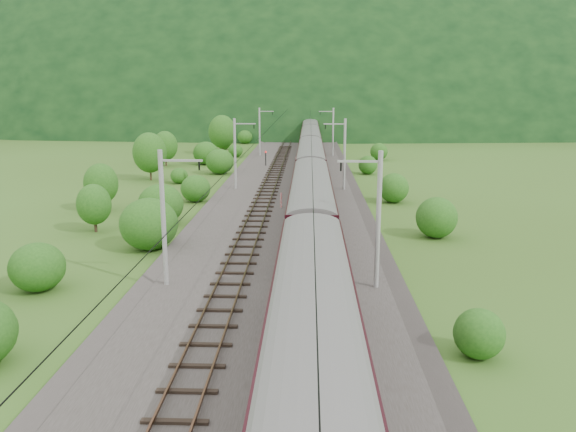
{
  "coord_description": "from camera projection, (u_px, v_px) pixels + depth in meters",
  "views": [
    {
      "loc": [
        2.22,
        -31.3,
        11.78
      ],
      "look_at": [
        0.72,
        8.34,
        2.6
      ],
      "focal_mm": 35.0,
      "sensor_mm": 36.0,
      "label": 1
    }
  ],
  "objects": [
    {
      "name": "mountain_main",
      "position": [
        305.0,
        110.0,
        286.33
      ],
      "size": [
        504.0,
        360.0,
        244.0
      ],
      "primitive_type": "ellipsoid",
      "color": "black",
      "rests_on": "ground"
    },
    {
      "name": "signal",
      "position": [
        266.0,
        157.0,
        83.1
      ],
      "size": [
        0.24,
        0.24,
        2.14
      ],
      "color": "black",
      "rests_on": "railbed"
    },
    {
      "name": "vegetation_left",
      "position": [
        133.0,
        190.0,
        50.87
      ],
      "size": [
        13.92,
        146.46,
        6.92
      ],
      "color": "#205115",
      "rests_on": "ground"
    },
    {
      "name": "ground",
      "position": [
        271.0,
        290.0,
        33.21
      ],
      "size": [
        600.0,
        600.0,
        0.0
      ],
      "primitive_type": "plane",
      "color": "#354E18",
      "rests_on": "ground"
    },
    {
      "name": "catenary_left",
      "position": [
        236.0,
        152.0,
        63.57
      ],
      "size": [
        2.54,
        192.28,
        8.0
      ],
      "color": "gray",
      "rests_on": "railbed"
    },
    {
      "name": "catenary_right",
      "position": [
        344.0,
        153.0,
        63.12
      ],
      "size": [
        2.54,
        192.28,
        8.0
      ],
      "color": "gray",
      "rests_on": "railbed"
    },
    {
      "name": "overhead_wires",
      "position": [
        279.0,
        151.0,
        41.34
      ],
      "size": [
        4.83,
        198.0,
        0.03
      ],
      "color": "black",
      "rests_on": "ground"
    },
    {
      "name": "mountain_ridge",
      "position": [
        102.0,
        107.0,
        329.69
      ],
      "size": [
        336.0,
        280.0,
        132.0
      ],
      "primitive_type": "ellipsoid",
      "color": "black",
      "rests_on": "ground"
    },
    {
      "name": "railbed",
      "position": [
        279.0,
        242.0,
        42.91
      ],
      "size": [
        14.0,
        220.0,
        0.3
      ],
      "primitive_type": "cube",
      "color": "#38332D",
      "rests_on": "ground"
    },
    {
      "name": "train",
      "position": [
        311.0,
        156.0,
        66.47
      ],
      "size": [
        3.17,
        177.55,
        5.53
      ],
      "color": "black",
      "rests_on": "ground"
    },
    {
      "name": "track_right",
      "position": [
        311.0,
        240.0,
        42.77
      ],
      "size": [
        2.4,
        220.0,
        0.27
      ],
      "color": "#513423",
      "rests_on": "railbed"
    },
    {
      "name": "hazard_post_far",
      "position": [
        296.0,
        163.0,
        80.0
      ],
      "size": [
        0.18,
        0.18,
        1.68
      ],
      "primitive_type": "cylinder",
      "color": "red",
      "rests_on": "railbed"
    },
    {
      "name": "track_left",
      "position": [
        248.0,
        239.0,
        42.95
      ],
      "size": [
        2.4,
        220.0,
        0.27
      ],
      "color": "#513423",
      "rests_on": "railbed"
    },
    {
      "name": "hazard_post_near",
      "position": [
        281.0,
        200.0,
        54.21
      ],
      "size": [
        0.16,
        0.16,
        1.46
      ],
      "primitive_type": "cylinder",
      "color": "red",
      "rests_on": "railbed"
    },
    {
      "name": "vegetation_right",
      "position": [
        430.0,
        223.0,
        43.93
      ],
      "size": [
        6.32,
        103.04,
        3.09
      ],
      "color": "#205115",
      "rests_on": "ground"
    }
  ]
}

